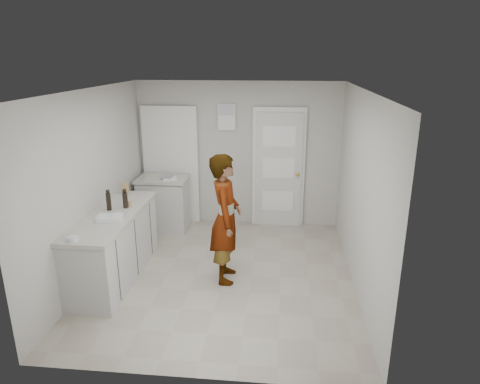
# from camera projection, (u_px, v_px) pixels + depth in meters

# --- Properties ---
(ground) EXTENTS (4.00, 4.00, 0.00)m
(ground) POSITION_uv_depth(u_px,v_px,m) (224.00, 275.00, 5.92)
(ground) COLOR #A09686
(ground) RESTS_ON ground
(room_shell) EXTENTS (4.00, 4.00, 4.00)m
(room_shell) POSITION_uv_depth(u_px,v_px,m) (228.00, 168.00, 7.47)
(room_shell) COLOR #AFACA5
(room_shell) RESTS_ON ground
(main_counter) EXTENTS (0.64, 1.96, 0.93)m
(main_counter) POSITION_uv_depth(u_px,v_px,m) (114.00, 248.00, 5.74)
(main_counter) COLOR silver
(main_counter) RESTS_ON ground
(side_counter) EXTENTS (0.84, 0.61, 0.93)m
(side_counter) POSITION_uv_depth(u_px,v_px,m) (164.00, 205.00, 7.38)
(side_counter) COLOR silver
(side_counter) RESTS_ON ground
(person) EXTENTS (0.46, 0.66, 1.73)m
(person) POSITION_uv_depth(u_px,v_px,m) (226.00, 219.00, 5.57)
(person) COLOR silver
(person) RESTS_ON ground
(cake_mix_box) EXTENTS (0.11, 0.06, 0.17)m
(cake_mix_box) POSITION_uv_depth(u_px,v_px,m) (125.00, 189.00, 6.35)
(cake_mix_box) COLOR #9D7C4E
(cake_mix_box) RESTS_ON main_counter
(spice_jar) EXTENTS (0.05, 0.05, 0.08)m
(spice_jar) POSITION_uv_depth(u_px,v_px,m) (130.00, 204.00, 5.83)
(spice_jar) COLOR tan
(spice_jar) RESTS_ON main_counter
(oil_cruet_a) EXTENTS (0.07, 0.07, 0.27)m
(oil_cruet_a) POSITION_uv_depth(u_px,v_px,m) (125.00, 199.00, 5.76)
(oil_cruet_a) COLOR black
(oil_cruet_a) RESTS_ON main_counter
(oil_cruet_b) EXTENTS (0.06, 0.06, 0.29)m
(oil_cruet_b) POSITION_uv_depth(u_px,v_px,m) (109.00, 200.00, 5.68)
(oil_cruet_b) COLOR black
(oil_cruet_b) RESTS_ON main_counter
(baking_dish) EXTENTS (0.33, 0.26, 0.05)m
(baking_dish) POSITION_uv_depth(u_px,v_px,m) (110.00, 218.00, 5.37)
(baking_dish) COLOR silver
(baking_dish) RESTS_ON main_counter
(egg_bowl) EXTENTS (0.12, 0.12, 0.05)m
(egg_bowl) POSITION_uv_depth(u_px,v_px,m) (73.00, 239.00, 4.77)
(egg_bowl) COLOR silver
(egg_bowl) RESTS_ON main_counter
(papers) EXTENTS (0.30, 0.34, 0.01)m
(papers) POSITION_uv_depth(u_px,v_px,m) (170.00, 178.00, 7.18)
(papers) COLOR white
(papers) RESTS_ON side_counter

